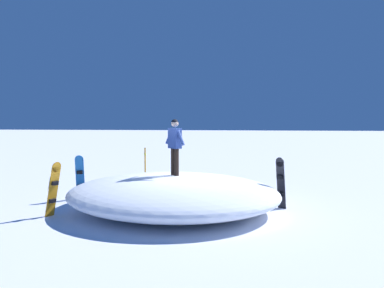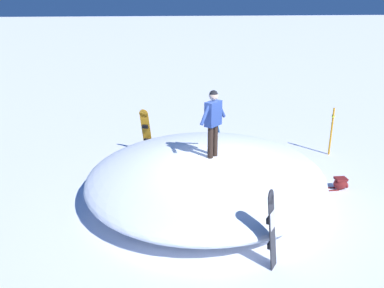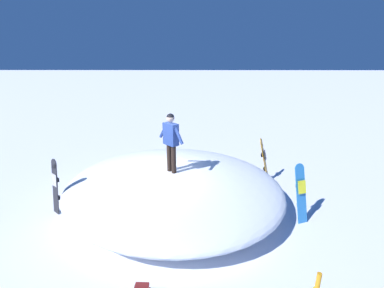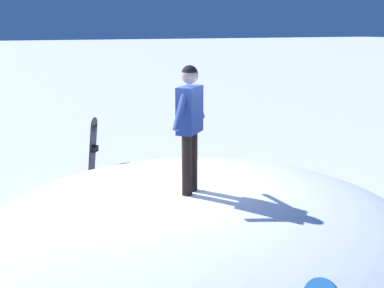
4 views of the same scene
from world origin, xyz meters
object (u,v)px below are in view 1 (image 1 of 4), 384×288
Objects in this scene: snowboard_tertiary_upright at (281,182)px; trail_marker_pole at (145,165)px; snowboarder_standing at (175,142)px; snowboard_secondary_upright at (54,188)px; snowboard_primary_upright at (80,177)px; backpack_near at (200,185)px.

snowboard_tertiary_upright reaches higher than trail_marker_pole.
snowboard_secondary_upright is at bearing -62.64° from snowboarder_standing.
snowboard_primary_upright is 0.99× the size of snowboard_secondary_upright.
snowboard_primary_upright is 0.97× the size of snowboard_tertiary_upright.
snowboard_secondary_upright is 5.98m from trail_marker_pole.
trail_marker_pole is (-3.56, 1.22, 0.03)m from snowboard_primary_upright.
trail_marker_pole is at bearing 171.86° from snowboard_secondary_upright.
snowboard_primary_upright reaches higher than backpack_near.
snowboard_primary_upright is 3.76m from trail_marker_pole.
snowboard_tertiary_upright is 6.63m from trail_marker_pole.
backpack_near is (-2.92, -2.94, -0.65)m from snowboard_tertiary_upright.
trail_marker_pole is at bearing -152.43° from snowboarder_standing.
trail_marker_pole is (-0.87, -2.50, 0.66)m from backpack_near.
snowboarder_standing is 1.09× the size of trail_marker_pole.
snowboard_secondary_upright is 2.86× the size of backpack_near.
snowboarder_standing reaches higher than backpack_near.
snowboarder_standing reaches higher than snowboard_secondary_upright.
snowboard_primary_upright is at bearing -102.33° from snowboarder_standing.
backpack_near is (-5.06, 3.35, -0.63)m from snowboard_secondary_upright.
snowboard_secondary_upright is 0.98× the size of snowboard_tertiary_upright.
snowboarder_standing is at bearing -4.07° from backpack_near.
trail_marker_pole is (-5.92, 0.85, 0.03)m from snowboard_secondary_upright.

